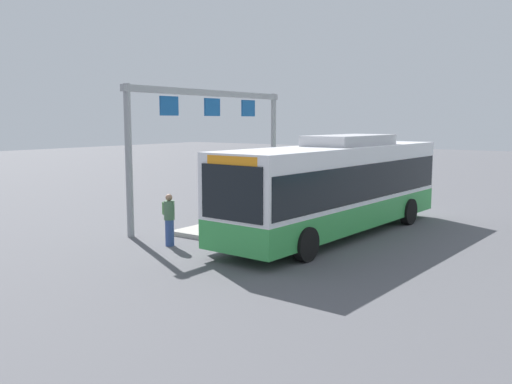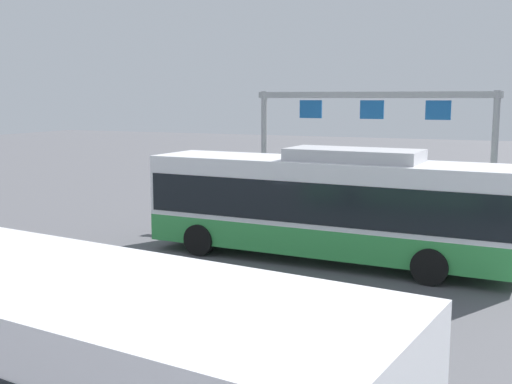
{
  "view_description": "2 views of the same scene",
  "coord_description": "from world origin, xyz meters",
  "views": [
    {
      "loc": [
        17.09,
        8.71,
        3.98
      ],
      "look_at": [
        2.12,
        -1.96,
        1.58
      ],
      "focal_mm": 38.68,
      "sensor_mm": 36.0,
      "label": 1
    },
    {
      "loc": [
        -5.72,
        18.31,
        4.96
      ],
      "look_at": [
        2.99,
        -1.5,
        1.74
      ],
      "focal_mm": 44.74,
      "sensor_mm": 36.0,
      "label": 2
    }
  ],
  "objects": [
    {
      "name": "trash_bin",
      "position": [
        -5.65,
        -3.56,
        0.61
      ],
      "size": [
        0.52,
        0.52,
        0.9
      ],
      "primitive_type": "cylinder",
      "color": "#2D5133",
      "rests_on": "platform_curb"
    },
    {
      "name": "platform_sign_gantry",
      "position": [
        0.02,
        -5.6,
        3.75
      ],
      "size": [
        9.23,
        0.24,
        5.2
      ],
      "color": "gray",
      "rests_on": "ground"
    },
    {
      "name": "person_boarding",
      "position": [
        4.64,
        -3.56,
        0.89
      ],
      "size": [
        0.53,
        0.61,
        1.67
      ],
      "rotation": [
        0.0,
        0.0,
        1.04
      ],
      "color": "#334C8C",
      "rests_on": "ground"
    },
    {
      "name": "platform_curb",
      "position": [
        -1.5,
        -3.27,
        0.08
      ],
      "size": [
        10.0,
        2.8,
        0.16
      ],
      "primitive_type": "cube",
      "color": "#B2ADA3",
      "rests_on": "ground"
    },
    {
      "name": "ground_plane",
      "position": [
        0.0,
        0.0,
        0.0
      ],
      "size": [
        120.0,
        120.0,
        0.0
      ],
      "primitive_type": "plane",
      "color": "#56565B"
    },
    {
      "name": "bus_main",
      "position": [
        -0.01,
        0.0,
        1.81
      ],
      "size": [
        11.33,
        3.11,
        3.46
      ],
      "rotation": [
        0.0,
        0.0,
        -0.05
      ],
      "color": "green",
      "rests_on": "ground"
    },
    {
      "name": "person_waiting_near",
      "position": [
        1.82,
        -3.57,
        1.05
      ],
      "size": [
        0.41,
        0.57,
        1.67
      ],
      "rotation": [
        0.0,
        0.0,
        1.77
      ],
      "color": "gray",
      "rests_on": "platform_curb"
    }
  ]
}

